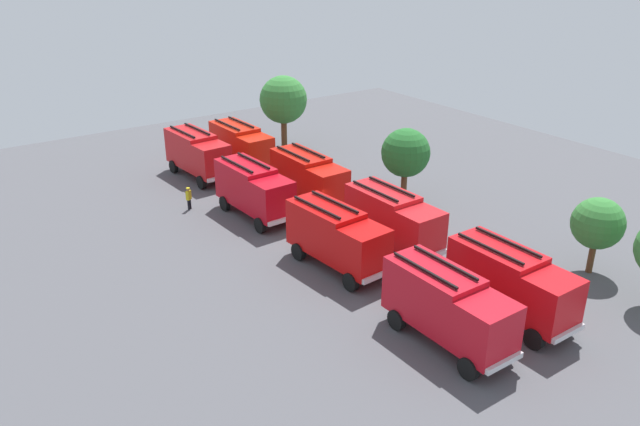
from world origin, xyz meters
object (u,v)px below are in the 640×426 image
firefighter_0 (492,323)px  fire_truck_1 (254,188)px  tree_0 (283,100)px  tree_2 (598,224)px  fire_truck_3 (448,305)px  fire_truck_6 (393,218)px  fire_truck_5 (309,177)px  fire_truck_7 (511,281)px  firefighter_2 (354,197)px  firefighter_1 (311,223)px  firefighter_3 (189,197)px  tree_1 (406,153)px  fire_truck_0 (197,152)px  traffic_cone_0 (345,221)px  fire_truck_4 (241,145)px  fire_truck_2 (337,235)px

firefighter_0 → fire_truck_1: bearing=-92.2°
tree_0 → tree_2: (31.64, 1.79, -1.45)m
fire_truck_3 → fire_truck_6: 10.54m
fire_truck_1 → fire_truck_5: same height
fire_truck_7 → firefighter_2: bearing=172.0°
fire_truck_3 → firefighter_2: fire_truck_3 is taller
fire_truck_3 → firefighter_1: fire_truck_3 is taller
fire_truck_5 → fire_truck_7: same height
fire_truck_6 → firefighter_3: fire_truck_6 is taller
firefighter_2 → tree_1: (0.90, 4.11, 2.88)m
fire_truck_3 → fire_truck_0: bearing=179.5°
firefighter_2 → traffic_cone_0: 3.03m
fire_truck_6 → firefighter_1: 5.67m
fire_truck_5 → fire_truck_6: size_ratio=1.00×
fire_truck_4 → firefighter_3: bearing=-54.0°
fire_truck_6 → traffic_cone_0: size_ratio=12.71×
fire_truck_4 → firefighter_1: 15.28m
fire_truck_3 → fire_truck_1: bearing=179.9°
fire_truck_7 → traffic_cone_0: (-14.34, 0.10, -1.87)m
fire_truck_2 → firefighter_0: bearing=6.0°
fire_truck_3 → traffic_cone_0: bearing=162.5°
fire_truck_5 → firefighter_1: fire_truck_5 is taller
fire_truck_2 → tree_2: 15.29m
fire_truck_4 → firefighter_0: size_ratio=4.49×
fire_truck_3 → tree_1: bearing=144.4°
fire_truck_3 → tree_2: 12.41m
firefighter_3 → tree_2: size_ratio=0.36×
fire_truck_3 → firefighter_1: 13.99m
fire_truck_4 → fire_truck_0: bearing=-94.3°
fire_truck_1 → tree_2: bearing=30.9°
traffic_cone_0 → fire_truck_7: bearing=-0.4°
fire_truck_4 → fire_truck_6: same height
fire_truck_4 → fire_truck_6: (19.41, 0.39, 0.00)m
fire_truck_1 → fire_truck_3: bearing=-2.3°
tree_1 → traffic_cone_0: (0.99, -6.37, -3.54)m
fire_truck_0 → fire_truck_1: bearing=-4.9°
fire_truck_2 → traffic_cone_0: bearing=134.0°
fire_truck_0 → tree_1: tree_1 is taller
fire_truck_5 → firefighter_0: bearing=-7.7°
fire_truck_0 → firefighter_0: fire_truck_0 is taller
fire_truck_5 → tree_1: 7.46m
fire_truck_0 → tree_0: tree_0 is taller
firefighter_0 → firefighter_3: bearing=-85.4°
firefighter_2 → tree_1: 5.10m
fire_truck_7 → traffic_cone_0: size_ratio=12.67×
firefighter_1 → fire_truck_1: bearing=156.8°
fire_truck_4 → tree_1: bearing=23.8°
fire_truck_4 → firefighter_2: (12.84, 2.40, -1.20)m
fire_truck_1 → fire_truck_4: size_ratio=1.00×
fire_truck_1 → firefighter_0: 20.34m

